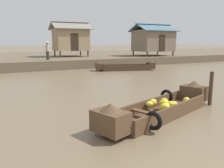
{
  "coord_description": "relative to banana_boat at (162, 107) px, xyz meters",
  "views": [
    {
      "loc": [
        -3.68,
        -1.09,
        2.38
      ],
      "look_at": [
        0.67,
        7.53,
        0.63
      ],
      "focal_mm": 37.32,
      "sensor_mm": 36.0,
      "label": 1
    }
  ],
  "objects": [
    {
      "name": "banana_boat",
      "position": [
        0.0,
        0.0,
        0.0
      ],
      "size": [
        5.34,
        2.62,
        0.88
      ],
      "color": "brown",
      "rests_on": "ground"
    },
    {
      "name": "fishing_skiff_distant",
      "position": [
        5.13,
        11.21,
        -0.02
      ],
      "size": [
        5.08,
        2.28,
        0.85
      ],
      "color": "#473323",
      "rests_on": "ground"
    },
    {
      "name": "stilt_house_mid_right",
      "position": [
        2.88,
        19.25,
        2.41
      ],
      "size": [
        4.13,
        3.3,
        3.74
      ],
      "color": "#4C3826",
      "rests_on": "riverbank_strip"
    },
    {
      "name": "ground_plane",
      "position": [
        -1.04,
        5.32,
        -0.3
      ],
      "size": [
        300.0,
        300.0,
        0.0
      ],
      "primitive_type": "plane",
      "color": "#726047"
    },
    {
      "name": "riverbank_strip",
      "position": [
        -1.04,
        23.75,
        0.09
      ],
      "size": [
        160.0,
        20.0,
        0.8
      ],
      "primitive_type": "cube",
      "color": "brown",
      "rests_on": "ground"
    },
    {
      "name": "mooring_post",
      "position": [
        2.51,
        0.23,
        0.34
      ],
      "size": [
        0.14,
        0.14,
        1.28
      ],
      "primitive_type": "cylinder",
      "color": "#423323",
      "rests_on": "ground"
    },
    {
      "name": "vendor_person",
      "position": [
        -0.43,
        15.42,
        1.42
      ],
      "size": [
        0.44,
        0.44,
        1.66
      ],
      "color": "#332D28",
      "rests_on": "riverbank_strip"
    },
    {
      "name": "stilt_house_right",
      "position": [
        11.77,
        16.34,
        2.27
      ],
      "size": [
        4.66,
        3.72,
        3.61
      ],
      "color": "#4C3826",
      "rests_on": "riverbank_strip"
    }
  ]
}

